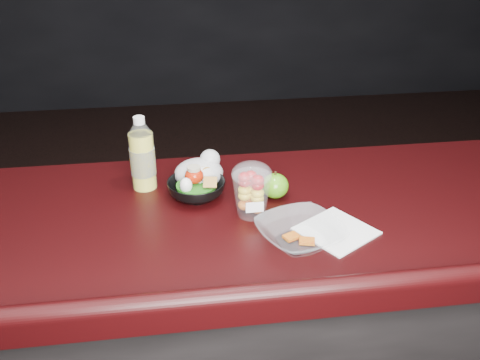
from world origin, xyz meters
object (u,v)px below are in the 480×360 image
Objects in this scene: snack_bowl at (196,187)px; takeout_bowl at (300,234)px; green_apple at (275,186)px; fruit_cup at (252,189)px; lemonade_bottle at (143,159)px.

snack_bowl is 0.77× the size of takeout_bowl.
green_apple is at bearing -7.95° from snack_bowl.
snack_bowl is 0.34m from takeout_bowl.
green_apple is (0.08, 0.08, -0.04)m from fruit_cup.
fruit_cup reaches higher than green_apple.
fruit_cup is at bearing -39.20° from snack_bowl.
takeout_bowl is (0.02, -0.22, -0.01)m from green_apple.
green_apple is (0.35, -0.11, -0.05)m from lemonade_bottle.
green_apple is 0.40× the size of snack_bowl.
snack_bowl is (-0.21, 0.03, -0.01)m from green_apple.
takeout_bowl is (0.37, -0.33, -0.06)m from lemonade_bottle.
lemonade_bottle is at bearing 145.80° from fruit_cup.
lemonade_bottle is 0.33m from fruit_cup.
lemonade_bottle is 0.37m from green_apple.
green_apple is at bearing 46.21° from fruit_cup.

